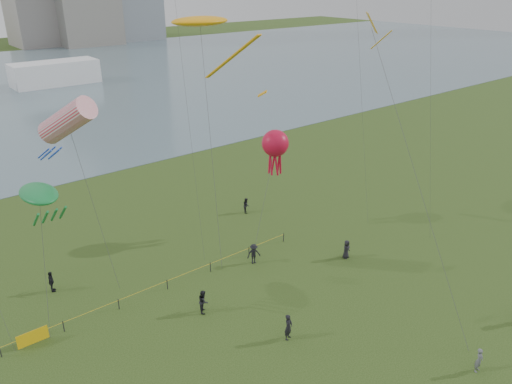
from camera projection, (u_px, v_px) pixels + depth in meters
ground_plane at (353, 355)px, 31.98m from camera, size 400.00×400.00×0.00m
building_low at (34, 2)px, 164.85m from camera, size 16.00×18.00×28.00m
pavilion_right at (55, 73)px, 109.09m from camera, size 18.00×7.00×5.00m
fence at (90, 314)px, 34.93m from camera, size 24.07×0.07×1.05m
kite_flyer at (479, 360)px, 30.38m from camera, size 0.66×0.48×1.65m
spectator_a at (203, 301)px, 35.75m from camera, size 1.03×1.09×1.77m
spectator_b at (254, 254)px, 41.78m from camera, size 1.32×1.02×1.80m
spectator_c at (51, 282)px, 38.05m from camera, size 0.74×1.09×1.72m
spectator_d at (346, 249)px, 42.62m from camera, size 0.90×0.69×1.65m
spectator_f at (288, 327)px, 33.05m from camera, size 0.81×0.68×1.89m
spectator_g at (246, 205)px, 50.82m from camera, size 0.91×0.97×1.57m
kite_stingray at (201, 22)px, 40.19m from camera, size 5.63×10.05×19.32m
kite_windsock at (67, 121)px, 33.41m from camera, size 4.18×5.00×15.25m
kite_creature at (39, 194)px, 31.92m from camera, size 2.58×4.47×9.90m
kite_octopus at (275, 144)px, 44.46m from camera, size 5.67×3.68×9.79m
kite_delta at (377, 41)px, 32.51m from camera, size 1.55×11.57×20.14m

